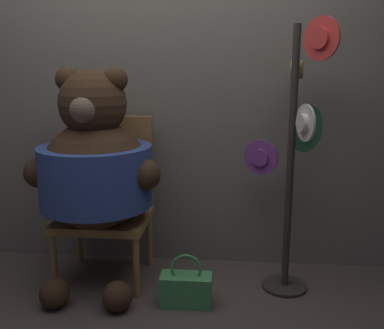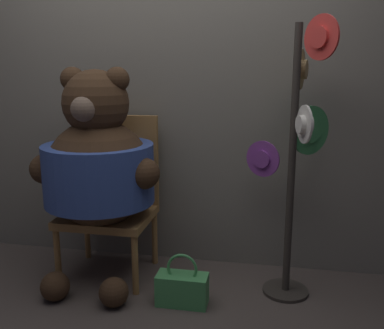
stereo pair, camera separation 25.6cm
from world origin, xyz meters
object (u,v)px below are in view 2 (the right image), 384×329
object	(u,v)px
chair	(112,194)
teddy_bear	(98,166)
handbag_on_ground	(182,288)
hat_display_rack	(296,149)

from	to	relation	value
chair	teddy_bear	xyz separation A→B (m)	(-0.01, -0.18, 0.23)
chair	handbag_on_ground	bearing A→B (deg)	-34.14
hat_display_rack	handbag_on_ground	world-z (taller)	hat_display_rack
hat_display_rack	teddy_bear	bearing A→B (deg)	-176.82
teddy_bear	handbag_on_ground	size ratio (longest dim) A/B	4.33
hat_display_rack	chair	bearing A→B (deg)	174.34
chair	hat_display_rack	distance (m)	1.24
chair	handbag_on_ground	distance (m)	0.80
chair	teddy_bear	distance (m)	0.30
teddy_bear	handbag_on_ground	xyz separation A→B (m)	(0.57, -0.20, -0.66)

